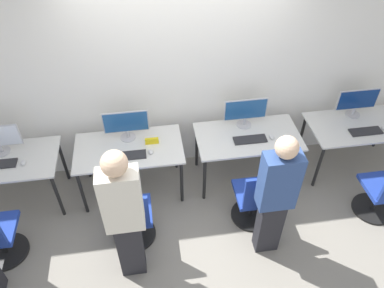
{
  "coord_description": "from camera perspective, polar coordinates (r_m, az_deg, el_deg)",
  "views": [
    {
      "loc": [
        -0.46,
        -2.94,
        3.7
      ],
      "look_at": [
        0.0,
        0.14,
        0.86
      ],
      "focal_mm": 35.0,
      "sensor_mm": 36.0,
      "label": 1
    }
  ],
  "objects": [
    {
      "name": "ground_plane",
      "position": [
        4.75,
        0.25,
        -8.82
      ],
      "size": [
        20.0,
        20.0,
        0.0
      ],
      "primitive_type": "plane",
      "color": "gray"
    },
    {
      "name": "wall_back",
      "position": [
        4.43,
        -1.33,
        11.09
      ],
      "size": [
        12.0,
        0.05,
        2.8
      ],
      "color": "silver",
      "rests_on": "ground_plane"
    },
    {
      "name": "desk_far_left",
      "position": [
        4.81,
        -26.97,
        -2.87
      ],
      "size": [
        1.27,
        0.7,
        0.71
      ],
      "color": "silver",
      "rests_on": "ground_plane"
    },
    {
      "name": "mouse_far_left",
      "position": [
        4.6,
        -24.32,
        -2.58
      ],
      "size": [
        0.06,
        0.09,
        0.03
      ],
      "color": "silver",
      "rests_on": "desk_far_left"
    },
    {
      "name": "desk_left",
      "position": [
        4.5,
        -9.55,
        -1.23
      ],
      "size": [
        1.27,
        0.7,
        0.71
      ],
      "color": "silver",
      "rests_on": "ground_plane"
    },
    {
      "name": "monitor_left",
      "position": [
        4.46,
        -10.01,
        3.02
      ],
      "size": [
        0.53,
        0.19,
        0.38
      ],
      "color": "#B2B2B7",
      "rests_on": "desk_left"
    },
    {
      "name": "keyboard_left",
      "position": [
        4.34,
        -9.62,
        -1.75
      ],
      "size": [
        0.4,
        0.14,
        0.02
      ],
      "color": "#262628",
      "rests_on": "desk_left"
    },
    {
      "name": "mouse_left",
      "position": [
        4.35,
        -6.27,
        -1.11
      ],
      "size": [
        0.06,
        0.09,
        0.03
      ],
      "color": "silver",
      "rests_on": "desk_left"
    },
    {
      "name": "office_chair_left",
      "position": [
        4.19,
        -9.12,
        -11.31
      ],
      "size": [
        0.48,
        0.48,
        0.89
      ],
      "color": "black",
      "rests_on": "ground_plane"
    },
    {
      "name": "person_left",
      "position": [
        3.51,
        -10.28,
        -10.51
      ],
      "size": [
        0.36,
        0.22,
        1.71
      ],
      "color": "#232328",
      "rests_on": "ground_plane"
    },
    {
      "name": "desk_right",
      "position": [
        4.65,
        8.47,
        0.58
      ],
      "size": [
        1.27,
        0.7,
        0.71
      ],
      "color": "silver",
      "rests_on": "ground_plane"
    },
    {
      "name": "monitor_right",
      "position": [
        4.62,
        8.15,
        4.93
      ],
      "size": [
        0.53,
        0.19,
        0.38
      ],
      "color": "#B2B2B7",
      "rests_on": "desk_right"
    },
    {
      "name": "keyboard_right",
      "position": [
        4.54,
        8.83,
        0.68
      ],
      "size": [
        0.4,
        0.14,
        0.02
      ],
      "color": "#262628",
      "rests_on": "desk_right"
    },
    {
      "name": "mouse_right",
      "position": [
        4.61,
        12.05,
        1.08
      ],
      "size": [
        0.06,
        0.09,
        0.03
      ],
      "color": "silver",
      "rests_on": "desk_right"
    },
    {
      "name": "office_chair_right",
      "position": [
        4.36,
        9.6,
        -8.42
      ],
      "size": [
        0.48,
        0.48,
        0.89
      ],
      "color": "black",
      "rests_on": "ground_plane"
    },
    {
      "name": "person_right",
      "position": [
        3.77,
        12.67,
        -7.55
      ],
      "size": [
        0.36,
        0.21,
        1.62
      ],
      "color": "#232328",
      "rests_on": "ground_plane"
    },
    {
      "name": "desk_far_right",
      "position": [
        5.21,
        23.99,
        2.11
      ],
      "size": [
        1.27,
        0.7,
        0.71
      ],
      "color": "silver",
      "rests_on": "ground_plane"
    },
    {
      "name": "monitor_far_right",
      "position": [
        5.18,
        23.86,
        5.95
      ],
      "size": [
        0.53,
        0.19,
        0.38
      ],
      "color": "#B2B2B7",
      "rests_on": "desk_far_right"
    },
    {
      "name": "keyboard_far_right",
      "position": [
        5.07,
        24.95,
        1.75
      ],
      "size": [
        0.4,
        0.14,
        0.02
      ],
      "color": "#262628",
      "rests_on": "desk_far_right"
    },
    {
      "name": "mouse_far_right",
      "position": [
        5.21,
        27.25,
        2.14
      ],
      "size": [
        0.06,
        0.09,
        0.03
      ],
      "color": "silver",
      "rests_on": "desk_far_right"
    },
    {
      "name": "office_chair_far_right",
      "position": [
        4.89,
        27.2,
        -6.75
      ],
      "size": [
        0.48,
        0.48,
        0.89
      ],
      "color": "black",
      "rests_on": "ground_plane"
    },
    {
      "name": "placard_left",
      "position": [
        4.44,
        -6.14,
        0.47
      ],
      "size": [
        0.16,
        0.03,
        0.08
      ],
      "color": "yellow",
      "rests_on": "desk_left"
    }
  ]
}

